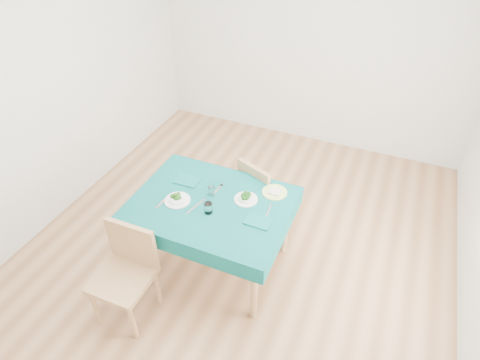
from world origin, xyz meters
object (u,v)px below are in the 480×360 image
at_px(table, 213,234).
at_px(bowl_far, 246,197).
at_px(bowl_near, 177,198).
at_px(chair_near, 119,270).
at_px(chair_far, 265,189).
at_px(side_plate, 275,192).

xyz_separation_m(table, bowl_far, (0.26, 0.15, 0.41)).
xyz_separation_m(table, bowl_near, (-0.27, -0.09, 0.41)).
bearing_deg(bowl_far, bowl_near, -155.53).
relative_size(chair_near, bowl_far, 5.39).
bearing_deg(table, chair_far, 69.10).
xyz_separation_m(table, chair_far, (0.25, 0.66, 0.11)).
bearing_deg(table, bowl_near, -161.26).
bearing_deg(chair_far, bowl_far, 112.98).
bearing_deg(table, chair_near, -118.51).
distance_m(table, bowl_far, 0.51).
relative_size(table, bowl_far, 6.57).
relative_size(bowl_near, side_plate, 1.01).
bearing_deg(side_plate, bowl_near, -149.43).
distance_m(bowl_near, bowl_far, 0.58).
distance_m(chair_near, bowl_far, 1.17).
xyz_separation_m(chair_near, bowl_far, (0.68, 0.92, 0.24)).
xyz_separation_m(table, side_plate, (0.45, 0.34, 0.38)).
bearing_deg(bowl_near, chair_far, 55.23).
bearing_deg(chair_near, table, 61.03).
height_order(chair_far, bowl_far, chair_far).
xyz_separation_m(chair_near, side_plate, (0.87, 1.11, 0.22)).
xyz_separation_m(bowl_far, side_plate, (0.19, 0.19, -0.03)).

